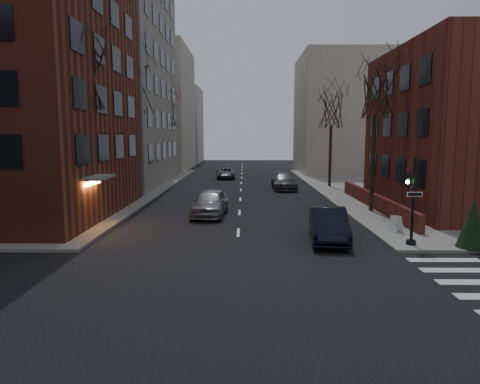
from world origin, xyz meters
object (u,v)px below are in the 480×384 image
streetlamp_far (174,143)px  car_lane_gray (284,181)px  streetlamp_near (131,147)px  car_lane_silver (210,203)px  parked_sedan (328,225)px  evergreen_shrub (473,224)px  tree_left_b (135,90)px  tree_right_b (332,110)px  tree_left_a (80,75)px  sandwich_board (396,224)px  tree_left_c (166,110)px  traffic_signal (412,207)px  car_lane_far (226,173)px  tree_right_a (376,90)px

streetlamp_far → car_lane_gray: bearing=-43.0°
streetlamp_near → car_lane_gray: size_ratio=1.16×
car_lane_silver → streetlamp_near: bearing=144.9°
parked_sedan → evergreen_shrub: evergreen_shrub is taller
tree_left_b → tree_right_b: (17.60, 6.00, -1.33)m
tree_left_a → streetlamp_far: bearing=88.8°
car_lane_gray → sandwich_board: 19.39m
streetlamp_far → car_lane_silver: (6.32, -25.20, -3.39)m
tree_left_a → parked_sedan: 15.75m
tree_left_b → tree_left_a: bearing=-90.0°
car_lane_silver → tree_left_c: bearing=111.0°
traffic_signal → tree_left_a: bearing=163.4°
streetlamp_near → car_lane_gray: 15.37m
tree_right_b → car_lane_far: 15.49m
car_lane_gray → tree_left_a: bearing=-128.8°
parked_sedan → car_lane_far: 31.19m
tree_right_a → car_lane_far: size_ratio=2.09×
tree_left_a → tree_left_c: tree_left_a is taller
tree_left_a → car_lane_silver: size_ratio=2.05×
evergreen_shrub → tree_right_a: bearing=100.1°
car_lane_silver → tree_left_b: bearing=131.3°
traffic_signal → streetlamp_far: streetlamp_far is taller
traffic_signal → tree_left_a: size_ratio=0.39×
tree_right_b → streetlamp_far: bearing=149.5°
tree_left_b → car_lane_silver: (6.92, -9.20, -8.06)m
tree_right_a → car_lane_far: bearing=115.2°
car_lane_silver → sandwich_board: car_lane_silver is taller
streetlamp_far → tree_right_a: bearing=-54.7°
tree_left_c → car_lane_far: 10.13m
car_lane_gray → car_lane_silver: bearing=-114.5°
traffic_signal → tree_left_c: tree_left_c is taller
tree_right_a → evergreen_shrub: size_ratio=4.47×
parked_sedan → evergreen_shrub: 6.33m
traffic_signal → sandwich_board: 2.88m
evergreen_shrub → tree_left_a: bearing=164.1°
tree_left_c → parked_sedan: 33.36m
tree_left_a → tree_left_b: (0.00, 12.00, 0.44)m
streetlamp_far → parked_sedan: size_ratio=1.29×
streetlamp_far → evergreen_shrub: streetlamp_far is taller
car_lane_far → sandwich_board: size_ratio=5.35×
sandwich_board → parked_sedan: bearing=-178.0°
streetlamp_near → car_lane_gray: (12.34, 8.50, -3.45)m
streetlamp_far → evergreen_shrub: (18.70, -33.50, -3.00)m
parked_sedan → car_lane_silver: bearing=139.9°
car_lane_far → tree_right_b: bearing=-43.5°
car_lane_silver → evergreen_shrub: (12.38, -8.30, 0.39)m
tree_right_b → traffic_signal: bearing=-92.1°
parked_sedan → sandwich_board: bearing=25.1°
streetlamp_near → traffic_signal: bearing=-38.9°
tree_left_b → evergreen_shrub: size_ratio=4.96×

